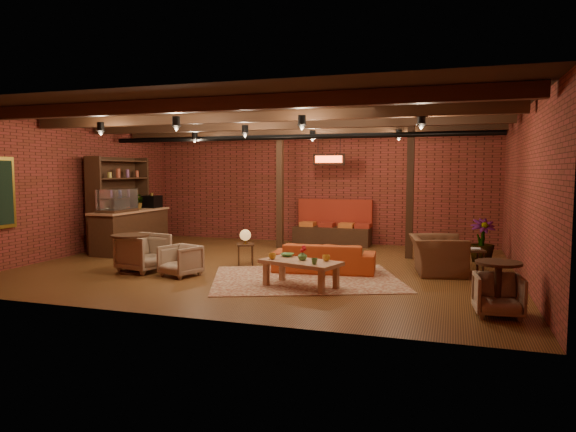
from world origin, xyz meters
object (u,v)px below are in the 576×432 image
(side_table_lamp, at_px, (245,238))
(armchair_far, at_px, (498,293))
(armchair_a, at_px, (143,251))
(armchair_right, at_px, (438,249))
(side_table_book, at_px, (471,251))
(round_table_right, at_px, (498,279))
(sofa, at_px, (324,258))
(armchair_b, at_px, (180,259))
(coffee_table, at_px, (300,264))
(round_table_left, at_px, (130,247))
(plant_tall, at_px, (483,197))

(side_table_lamp, distance_m, armchair_far, 5.59)
(armchair_a, xyz_separation_m, armchair_right, (5.70, 1.54, 0.08))
(side_table_lamp, xyz_separation_m, armchair_right, (4.03, 0.19, -0.08))
(side_table_book, bearing_deg, round_table_right, -84.07)
(sofa, relative_size, armchair_b, 3.05)
(round_table_right, bearing_deg, armchair_b, 170.51)
(armchair_b, bearing_deg, armchair_far, 8.31)
(side_table_book, bearing_deg, coffee_table, -145.17)
(round_table_left, distance_m, armchair_b, 1.11)
(armchair_right, bearing_deg, armchair_b, 99.13)
(side_table_lamp, relative_size, side_table_book, 1.37)
(armchair_b, bearing_deg, plant_tall, 50.35)
(round_table_left, bearing_deg, armchair_b, 2.76)
(sofa, height_order, side_table_lamp, side_table_lamp)
(round_table_left, xyz_separation_m, armchair_far, (6.75, -1.03, -0.20))
(plant_tall, bearing_deg, round_table_right, -90.00)
(armchair_right, bearing_deg, side_table_book, -94.49)
(sofa, height_order, plant_tall, plant_tall)
(round_table_right, xyz_separation_m, plant_tall, (0.00, 4.38, 0.96))
(sofa, xyz_separation_m, side_table_book, (2.81, 0.56, 0.19))
(coffee_table, relative_size, round_table_right, 2.02)
(sofa, bearing_deg, round_table_right, 138.87)
(side_table_book, height_order, armchair_far, armchair_far)
(armchair_a, height_order, round_table_right, armchair_a)
(coffee_table, relative_size, side_table_lamp, 1.97)
(armchair_far, bearing_deg, round_table_left, 166.24)
(side_table_lamp, xyz_separation_m, armchair_a, (-1.68, -1.35, -0.16))
(coffee_table, xyz_separation_m, round_table_right, (3.16, -0.73, 0.08))
(round_table_right, distance_m, armchair_far, 0.22)
(side_table_lamp, xyz_separation_m, round_table_left, (-1.82, -1.59, -0.06))
(armchair_a, bearing_deg, coffee_table, -84.07)
(side_table_lamp, relative_size, armchair_right, 0.67)
(coffee_table, relative_size, armchair_a, 1.79)
(sofa, bearing_deg, armchair_right, -173.32)
(round_table_left, xyz_separation_m, plant_tall, (6.75, 3.49, 0.93))
(side_table_lamp, distance_m, armchair_a, 2.16)
(coffee_table, relative_size, armchair_right, 1.32)
(sofa, distance_m, coffee_table, 1.45)
(armchair_a, bearing_deg, side_table_lamp, -38.65)
(side_table_book, distance_m, armchair_far, 2.89)
(armchair_a, distance_m, armchair_b, 0.97)
(armchair_right, bearing_deg, armchair_far, -172.85)
(side_table_lamp, distance_m, armchair_right, 4.03)
(armchair_right, height_order, armchair_far, armchair_right)
(side_table_lamp, bearing_deg, sofa, -9.28)
(coffee_table, bearing_deg, armchair_right, 40.60)
(armchair_a, bearing_deg, side_table_book, -63.24)
(coffee_table, distance_m, round_table_left, 3.59)
(coffee_table, distance_m, round_table_right, 3.25)
(round_table_left, distance_m, armchair_a, 0.29)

